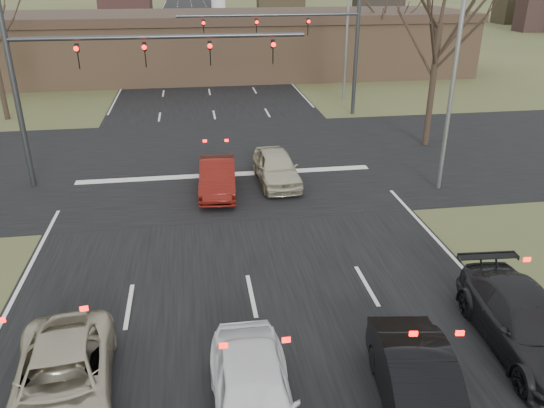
{
  "coord_description": "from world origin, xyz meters",
  "views": [
    {
      "loc": [
        -1.37,
        -9.99,
        8.8
      ],
      "look_at": [
        0.91,
        5.03,
        2.0
      ],
      "focal_mm": 35.0,
      "sensor_mm": 36.0,
      "label": 1
    }
  ],
  "objects": [
    {
      "name": "ground",
      "position": [
        0.0,
        0.0,
        0.0
      ],
      "size": [
        360.0,
        360.0,
        0.0
      ],
      "primitive_type": "plane",
      "color": "#414826",
      "rests_on": "ground"
    },
    {
      "name": "road_main",
      "position": [
        0.0,
        60.0,
        0.01
      ],
      "size": [
        14.0,
        300.0,
        0.02
      ],
      "primitive_type": "cube",
      "color": "black",
      "rests_on": "ground"
    },
    {
      "name": "road_cross",
      "position": [
        0.0,
        15.0,
        0.01
      ],
      "size": [
        200.0,
        14.0,
        0.02
      ],
      "primitive_type": "cube",
      "color": "black",
      "rests_on": "ground"
    },
    {
      "name": "building",
      "position": [
        2.0,
        38.0,
        2.67
      ],
      "size": [
        42.4,
        10.4,
        5.3
      ],
      "color": "#806045",
      "rests_on": "ground"
    },
    {
      "name": "mast_arm_near",
      "position": [
        -5.23,
        13.0,
        5.07
      ],
      "size": [
        12.12,
        0.24,
        8.0
      ],
      "color": "#383A3D",
      "rests_on": "ground"
    },
    {
      "name": "mast_arm_far",
      "position": [
        6.18,
        23.0,
        5.02
      ],
      "size": [
        11.12,
        0.24,
        8.0
      ],
      "color": "#383A3D",
      "rests_on": "ground"
    },
    {
      "name": "streetlight_right_near",
      "position": [
        8.82,
        10.0,
        5.59
      ],
      "size": [
        2.34,
        0.25,
        10.0
      ],
      "color": "gray",
      "rests_on": "ground"
    },
    {
      "name": "streetlight_right_far",
      "position": [
        9.32,
        27.0,
        5.59
      ],
      "size": [
        2.34,
        0.25,
        10.0
      ],
      "color": "gray",
      "rests_on": "ground"
    },
    {
      "name": "car_silver_suv",
      "position": [
        -4.53,
        -0.51,
        0.64
      ],
      "size": [
        2.56,
        4.77,
        1.27
      ],
      "primitive_type": "imported",
      "rotation": [
        0.0,
        0.0,
        0.1
      ],
      "color": "#B9AF95",
      "rests_on": "ground"
    },
    {
      "name": "car_white_sedan",
      "position": [
        -0.5,
        -1.71,
        0.74
      ],
      "size": [
        1.81,
        4.38,
        1.49
      ],
      "primitive_type": "imported",
      "rotation": [
        0.0,
        0.0,
        -0.01
      ],
      "color": "white",
      "rests_on": "ground"
    },
    {
      "name": "car_black_hatch",
      "position": [
        3.0,
        -1.93,
        0.7
      ],
      "size": [
        2.02,
        4.41,
        1.4
      ],
      "primitive_type": "imported",
      "rotation": [
        0.0,
        0.0,
        -0.13
      ],
      "color": "black",
      "rests_on": "ground"
    },
    {
      "name": "car_charcoal_sedan",
      "position": [
        6.5,
        -0.3,
        0.72
      ],
      "size": [
        2.33,
        5.09,
        1.44
      ],
      "primitive_type": "imported",
      "rotation": [
        0.0,
        0.0,
        -0.06
      ],
      "color": "black",
      "rests_on": "ground"
    },
    {
      "name": "car_red_ahead",
      "position": [
        -0.5,
        11.01,
        0.69
      ],
      "size": [
        1.74,
        4.3,
        1.39
      ],
      "primitive_type": "imported",
      "rotation": [
        0.0,
        0.0,
        -0.07
      ],
      "color": "#5A110C",
      "rests_on": "ground"
    },
    {
      "name": "car_silver_ahead",
      "position": [
        2.13,
        11.75,
        0.73
      ],
      "size": [
        1.86,
        4.32,
        1.45
      ],
      "primitive_type": "imported",
      "rotation": [
        0.0,
        0.0,
        0.03
      ],
      "color": "beige",
      "rests_on": "ground"
    }
  ]
}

